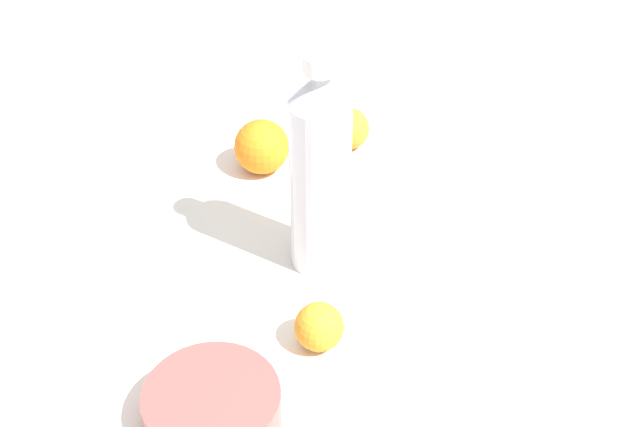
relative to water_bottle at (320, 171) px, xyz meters
The scene contains 6 objects.
ground_plane 0.16m from the water_bottle, 43.05° to the right, with size 2.40×2.40×0.00m, color silver.
water_bottle is the anchor object (origin of this frame).
orange_0 0.30m from the water_bottle, 28.33° to the left, with size 0.07×0.07×0.07m, color orange.
orange_1 0.20m from the water_bottle, 142.63° to the right, with size 0.06×0.06×0.06m, color orange.
orange_2 0.25m from the water_bottle, 60.91° to the left, with size 0.08×0.08×0.08m, color orange.
ceramic_bowl 0.32m from the water_bottle, 165.88° to the right, with size 0.15×0.15×0.05m, color #B24C47.
Camera 1 is at (-0.75, -0.50, 0.81)m, focal length 49.47 mm.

